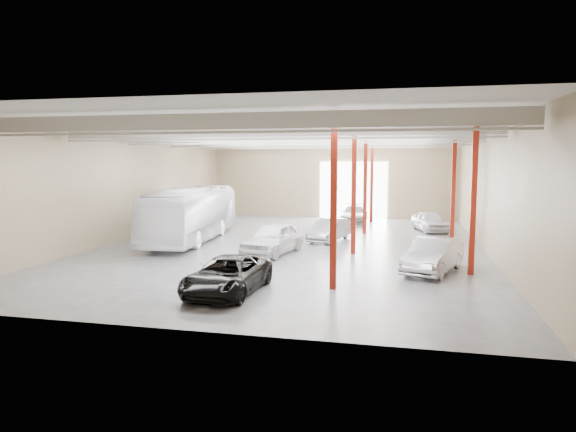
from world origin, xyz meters
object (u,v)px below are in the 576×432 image
at_px(black_sedan, 227,275).
at_px(car_right_near, 433,255).
at_px(car_row_c, 354,214).
at_px(car_row_a, 273,238).
at_px(car_row_b, 329,230).
at_px(coach_bus, 192,214).
at_px(car_right_far, 430,221).

xyz_separation_m(black_sedan, car_right_near, (7.95, 5.69, 0.08)).
bearing_deg(car_row_c, black_sedan, -98.41).
bearing_deg(black_sedan, car_row_c, 86.18).
bearing_deg(car_row_a, car_row_b, 76.84).
bearing_deg(car_row_a, car_row_c, 89.83).
height_order(coach_bus, black_sedan, coach_bus).
height_order(car_row_b, car_right_near, car_right_near).
distance_m(coach_bus, car_row_b, 8.85).
bearing_deg(black_sedan, car_row_b, 84.44).
bearing_deg(car_row_c, car_row_a, -103.46).
bearing_deg(car_right_far, car_right_near, -109.07).
xyz_separation_m(coach_bus, car_row_b, (8.63, 1.68, -0.99)).
distance_m(coach_bus, black_sedan, 13.85).
height_order(car_row_c, car_right_near, car_right_near).
xyz_separation_m(car_row_c, car_right_near, (5.36, -17.87, 0.05)).
bearing_deg(car_row_b, coach_bus, -156.69).
xyz_separation_m(car_row_a, car_row_c, (3.00, 15.00, -0.13)).
height_order(black_sedan, car_row_a, car_row_a).
relative_size(black_sedan, car_row_b, 1.17).
height_order(coach_bus, car_row_c, coach_bus).
height_order(coach_bus, car_row_a, coach_bus).
distance_m(coach_bus, car_row_a, 7.25).
height_order(black_sedan, car_row_c, car_row_c).
height_order(coach_bus, car_right_far, coach_bus).
relative_size(car_row_b, car_right_near, 0.91).
bearing_deg(coach_bus, car_right_far, 21.36).
relative_size(coach_bus, car_right_near, 2.58).
bearing_deg(car_row_b, car_right_far, 55.64).
bearing_deg(black_sedan, car_right_near, 38.07).
bearing_deg(coach_bus, car_row_b, 5.12).
relative_size(car_row_b, car_row_c, 0.86).
relative_size(car_row_c, car_right_near, 1.06).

